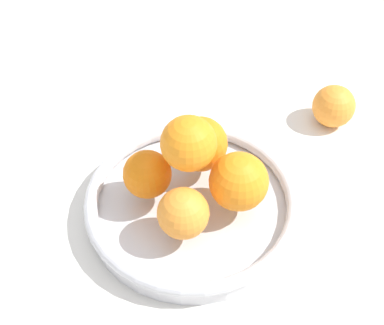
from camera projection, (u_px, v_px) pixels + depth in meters
The scene contains 4 objects.
ground_plane at pixel (192, 213), 0.79m from camera, with size 4.00×4.00×0.00m, color silver.
fruit_bowl at pixel (192, 204), 0.77m from camera, with size 0.31×0.31×0.04m.
orange_pile at pixel (197, 169), 0.72m from camera, with size 0.17×0.17×0.14m.
stray_orange at pixel (335, 107), 0.89m from camera, with size 0.07×0.07×0.07m, color orange.
Camera 1 is at (0.37, -0.31, 0.63)m, focal length 50.00 mm.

